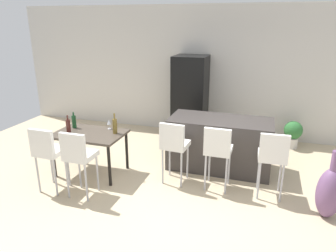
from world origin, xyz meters
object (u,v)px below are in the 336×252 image
wine_bottle_left (74,122)px  refrigerator (190,98)px  dining_chair_far (78,154)px  bar_chair_left (174,143)px  bar_chair_middle (218,148)px  wine_glass_middle (109,122)px  wine_bottle_corner (68,126)px  dining_table (90,137)px  bar_chair_right (273,155)px  potted_plant (293,133)px  dining_chair_near (48,150)px  wine_bottle_right (115,126)px  kitchen_island (220,144)px  floor_vase (329,192)px

wine_bottle_left → refrigerator: refrigerator is taller
dining_chair_far → bar_chair_left: bearing=34.5°
bar_chair_middle → wine_glass_middle: 1.97m
dining_chair_far → wine_bottle_corner: (-0.59, 0.65, 0.16)m
wine_bottle_corner → refrigerator: refrigerator is taller
wine_bottle_left → dining_table: bearing=-21.8°
bar_chair_right → potted_plant: 2.27m
dining_table → wine_glass_middle: bearing=51.0°
bar_chair_right → dining_chair_near: 3.34m
bar_chair_middle → bar_chair_right: 0.80m
bar_chair_middle → bar_chair_left: bearing=180.0°
bar_chair_right → wine_bottle_right: bearing=179.3°
potted_plant → wine_glass_middle: bearing=-147.9°
kitchen_island → wine_glass_middle: size_ratio=10.27×
refrigerator → potted_plant: bearing=-0.3°
bar_chair_left → potted_plant: bearing=48.7°
wine_bottle_right → wine_glass_middle: (-0.20, 0.17, -0.01)m
wine_bottle_right → wine_glass_middle: 0.26m
wine_bottle_left → floor_vase: size_ratio=0.30×
dining_chair_far → potted_plant: bearing=43.9°
bar_chair_right → wine_bottle_left: 3.37m
wine_glass_middle → refrigerator: bearing=64.4°
dining_chair_far → refrigerator: 3.19m
wine_bottle_left → bar_chair_right: bearing=-1.2°
dining_table → wine_bottle_right: (0.43, 0.12, 0.21)m
kitchen_island → dining_chair_near: (-2.36, -1.63, 0.24)m
wine_glass_middle → bar_chair_left: bearing=-9.0°
bar_chair_left → floor_vase: bar_chair_left is taller
wine_bottle_left → wine_bottle_right: bearing=-2.9°
dining_chair_near → potted_plant: (3.68, 3.03, -0.36)m
dining_chair_near → wine_bottle_left: dining_chair_near is taller
floor_vase → bar_chair_right: bearing=159.6°
kitchen_island → bar_chair_left: bearing=-127.6°
dining_chair_far → wine_bottle_right: bearing=79.1°
bar_chair_left → bar_chair_right: (1.49, -0.00, 0.00)m
kitchen_island → refrigerator: 1.74m
bar_chair_middle → dining_chair_near: (-2.44, -0.83, 0.00)m
bar_chair_right → wine_bottle_right: (-2.54, 0.03, 0.18)m
wine_bottle_corner → floor_vase: wine_bottle_corner is taller
refrigerator → floor_vase: size_ratio=1.90×
bar_chair_right → dining_chair_near: (-3.24, -0.83, 0.00)m
wine_bottle_right → floor_vase: bearing=-5.4°
wine_bottle_corner → wine_bottle_right: (0.76, 0.22, 0.01)m
dining_table → dining_chair_far: size_ratio=1.12×
bar_chair_right → potted_plant: size_ratio=1.82×
dining_chair_near → wine_bottle_right: bearing=51.2°
kitchen_island → dining_table: kitchen_island is taller
bar_chair_left → dining_table: 1.48m
dining_table → wine_bottle_left: size_ratio=4.10×
refrigerator → potted_plant: size_ratio=3.19×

